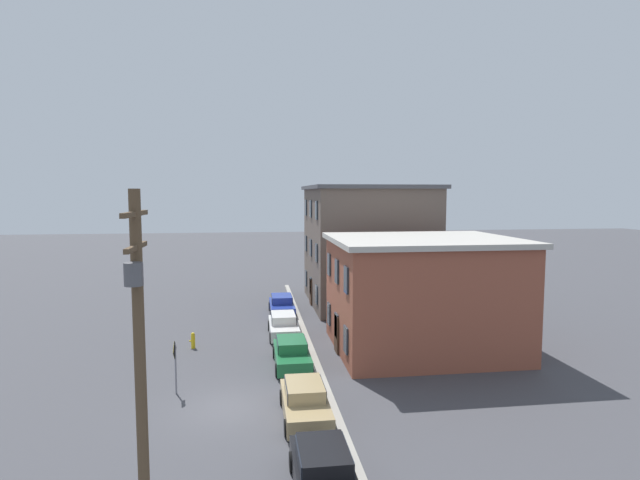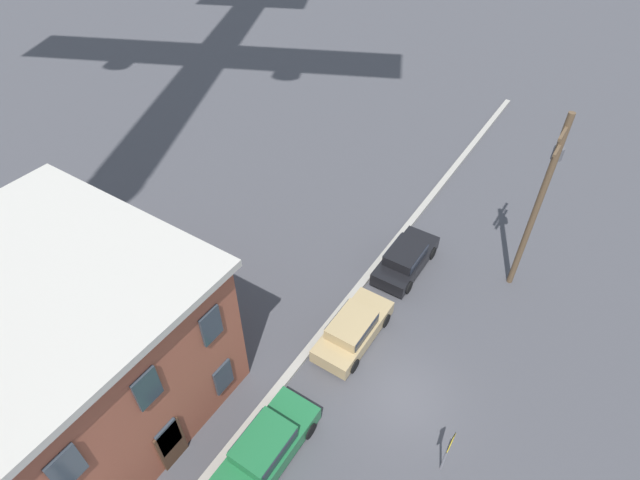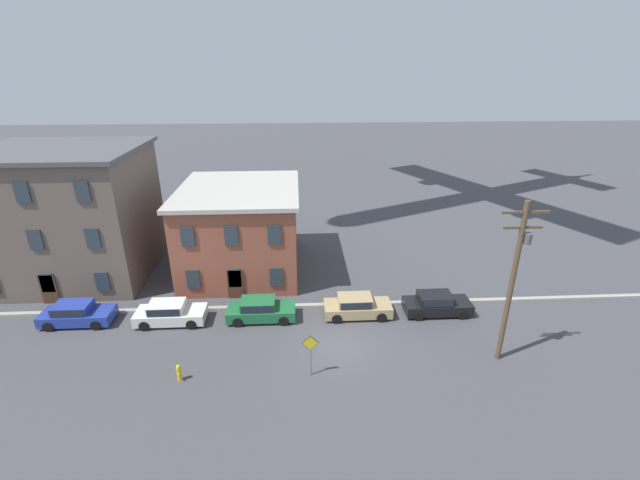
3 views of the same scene
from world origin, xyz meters
The scene contains 12 objects.
ground_plane centered at (0.00, 0.00, 0.00)m, with size 200.00×200.00×0.00m, color #424247.
kerb_strip centered at (0.00, 4.50, 0.08)m, with size 56.00×0.36×0.16m, color #9E998E.
apartment_corner centered at (-19.60, 10.69, 4.98)m, with size 11.55×9.90×9.92m.
apartment_midblock centered at (-6.85, 11.07, 3.36)m, with size 9.17×10.66×6.69m.
car_blue centered at (-16.67, 3.33, 0.75)m, with size 4.40×1.92×1.43m.
car_white centered at (-10.72, 3.08, 0.75)m, with size 4.40×1.92×1.43m.
car_green centered at (-4.93, 3.17, 0.75)m, with size 4.40×1.92×1.43m.
car_tan centered at (1.38, 3.21, 0.75)m, with size 4.40×1.92×1.43m.
car_black centered at (6.73, 3.22, 0.75)m, with size 4.40×1.92×1.43m.
caution_sign centered at (-1.85, -2.46, 1.66)m, with size 0.89×0.08×2.51m.
utility_pole centered at (8.86, -1.65, 5.26)m, with size 2.40×0.44×9.37m.
fire_hydrant centered at (-8.79, -2.47, 0.48)m, with size 0.24×0.34×0.96m.
Camera 1 is at (21.21, 1.11, 9.24)m, focal length 28.00 mm.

